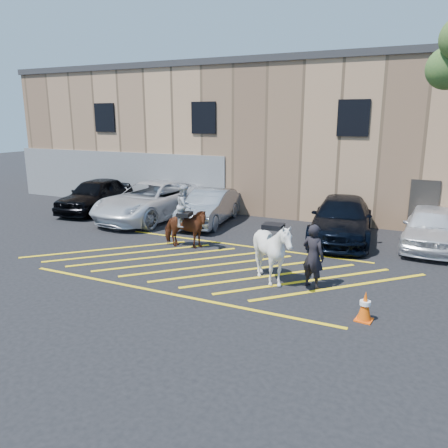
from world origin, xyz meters
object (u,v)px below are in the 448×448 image
at_px(car_white_pickup, 152,200).
at_px(car_white_suv, 430,227).
at_px(traffic_cone, 365,306).
at_px(mounted_bay, 185,223).
at_px(handler, 313,256).
at_px(car_blue_suv, 342,219).
at_px(car_black_suv, 96,195).
at_px(car_silver_sedan, 209,207).
at_px(saddled_white, 273,252).

distance_m(car_white_pickup, car_white_suv, 11.78).
height_order(car_white_suv, traffic_cone, car_white_suv).
distance_m(mounted_bay, traffic_cone, 7.54).
xyz_separation_m(handler, mounted_bay, (-5.12, 1.79, 0.02)).
height_order(car_white_suv, mounted_bay, mounted_bay).
bearing_deg(traffic_cone, car_blue_suv, 104.85).
relative_size(car_black_suv, car_silver_sedan, 1.07).
height_order(car_silver_sedan, handler, handler).
xyz_separation_m(car_white_suv, mounted_bay, (-8.03, -3.82, 0.18)).
relative_size(car_silver_sedan, traffic_cone, 6.24).
height_order(car_black_suv, saddled_white, saddled_white).
distance_m(car_silver_sedan, mounted_bay, 3.81).
height_order(car_blue_suv, traffic_cone, car_blue_suv).
distance_m(car_black_suv, car_blue_suv, 12.14).
height_order(car_white_suv, saddled_white, saddled_white).
xyz_separation_m(car_silver_sedan, saddled_white, (4.91, -5.71, 0.20)).
bearing_deg(car_white_pickup, car_silver_sedan, 11.30).
distance_m(car_white_suv, mounted_bay, 8.90).
distance_m(car_blue_suv, handler, 5.46).
height_order(car_black_suv, mounted_bay, mounted_bay).
bearing_deg(car_blue_suv, car_silver_sedan, 172.88).
xyz_separation_m(car_white_pickup, mounted_bay, (3.74, -3.39, 0.07)).
xyz_separation_m(car_blue_suv, traffic_cone, (1.85, -6.98, -0.43)).
height_order(car_blue_suv, saddled_white, saddled_white).
bearing_deg(traffic_cone, car_white_suv, 79.80).
bearing_deg(car_black_suv, saddled_white, -33.40).
distance_m(car_white_pickup, mounted_bay, 5.05).
relative_size(car_black_suv, car_blue_suv, 0.89).
bearing_deg(car_blue_suv, handler, -94.49).
bearing_deg(car_white_pickup, car_blue_suv, 6.91).
xyz_separation_m(car_blue_suv, handler, (0.22, -5.46, 0.12)).
bearing_deg(mounted_bay, saddled_white, -26.54).
height_order(car_blue_suv, car_white_suv, car_blue_suv).
xyz_separation_m(car_black_suv, saddled_white, (11.25, -5.59, 0.12)).
height_order(car_black_suv, handler, handler).
height_order(car_black_suv, car_blue_suv, car_black_suv).
xyz_separation_m(car_silver_sedan, handler, (6.02, -5.49, 0.16)).
relative_size(car_black_suv, car_white_suv, 1.10).
bearing_deg(handler, car_white_pickup, -11.05).
bearing_deg(car_white_pickup, traffic_cone, -27.51).
relative_size(car_silver_sedan, car_blue_suv, 0.83).
xyz_separation_m(car_black_suv, handler, (12.36, -5.37, 0.08)).
bearing_deg(saddled_white, car_black_suv, 153.60).
relative_size(car_white_pickup, mounted_bay, 2.70).
height_order(handler, mounted_bay, mounted_bay).
height_order(car_black_suv, car_white_pickup, car_white_pickup).
distance_m(car_silver_sedan, car_white_suv, 8.93).
bearing_deg(car_silver_sedan, car_white_pickup, 179.80).
bearing_deg(car_black_suv, car_white_pickup, -10.11).
height_order(mounted_bay, traffic_cone, mounted_bay).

